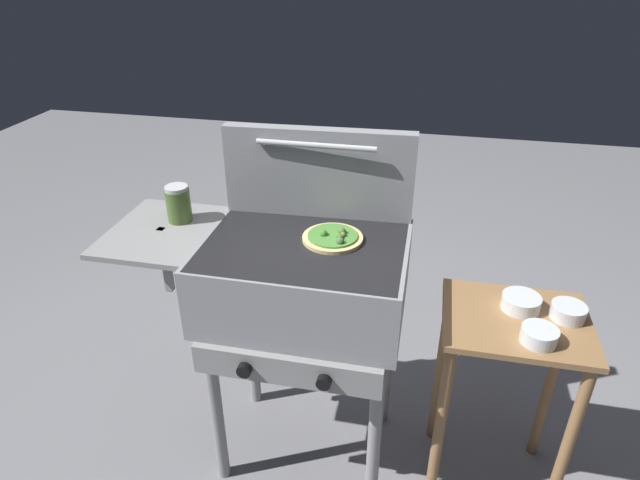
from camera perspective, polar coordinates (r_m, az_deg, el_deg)
The scene contains 9 objects.
ground_plane at distance 2.24m, azimuth -1.34°, elevation -20.83°, with size 8.00×8.00×0.00m, color gray.
grill at distance 1.73m, azimuth -2.11°, elevation -4.59°, with size 0.96×0.53×0.90m.
grill_lid_open at distance 1.78m, azimuth -0.14°, elevation 7.16°, with size 0.63×0.09×0.30m.
pizza_veggie at distance 1.68m, azimuth 1.40°, elevation 0.29°, with size 0.19×0.19×0.04m.
sauce_jar at distance 1.83m, azimuth -14.78°, elevation 3.73°, with size 0.08×0.08×0.12m.
prep_table at distance 1.87m, azimuth 19.08°, elevation -12.77°, with size 0.44×0.36×0.72m.
topping_bowl_near at distance 1.78m, azimuth 20.51°, elevation -6.26°, with size 0.12×0.12×0.04m.
topping_bowl_far at distance 1.80m, azimuth 24.81°, elevation -6.96°, with size 0.10×0.10×0.04m.
topping_bowl_middle at distance 1.67m, azimuth 22.21°, elevation -9.39°, with size 0.10×0.10×0.04m.
Camera 1 is at (0.35, -1.40, 1.72)m, focal length 30.19 mm.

